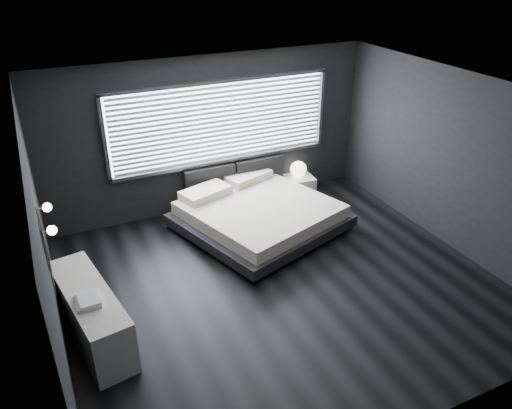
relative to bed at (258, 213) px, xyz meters
name	(u,v)px	position (x,y,z in m)	size (l,w,h in m)	color
room	(283,198)	(-0.39, -1.59, 1.11)	(6.04, 6.00, 2.80)	black
window	(222,123)	(-0.19, 1.10, 1.32)	(4.14, 0.09, 1.52)	white
headboard	(235,176)	(0.01, 1.05, 0.28)	(1.96, 0.16, 0.52)	black
sconce_near	(52,230)	(-3.27, -1.54, 1.31)	(0.18, 0.11, 0.11)	silver
sconce_far	(47,207)	(-3.27, -0.94, 1.31)	(0.18, 0.11, 0.11)	silver
wall_art_upper	(43,239)	(-3.37, -2.14, 1.56)	(0.01, 0.48, 0.48)	#47474C
wall_art_lower	(50,265)	(-3.37, -1.89, 1.09)	(0.01, 0.48, 0.48)	#47474C
bed	(258,213)	(0.00, 0.00, 0.00)	(3.02, 2.95, 0.63)	black
nightstand	(297,185)	(1.29, 0.91, -0.12)	(0.60, 0.50, 0.35)	silver
orb_lamp	(298,169)	(1.30, 0.92, 0.22)	(0.32, 0.32, 0.32)	white
dresser	(91,314)	(-3.04, -1.58, 0.07)	(0.79, 1.85, 0.72)	silver
book_stack	(88,300)	(-3.05, -1.82, 0.46)	(0.29, 0.37, 0.07)	white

